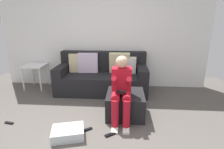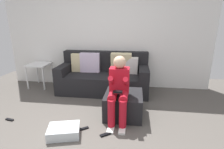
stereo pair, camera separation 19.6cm
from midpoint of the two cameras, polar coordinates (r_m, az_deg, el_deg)
The scene contains 10 objects.
ground_plane at distance 2.54m, azimuth -8.99°, elevation -21.75°, with size 6.45×6.45×0.00m, color #544F49.
wall_back at distance 4.34m, azimuth -0.65°, elevation 14.06°, with size 4.96×0.10×2.73m, color white.
couch_sectional at distance 4.11m, azimuth -1.26°, elevation -0.49°, with size 2.02×0.88×0.89m.
ottoman at distance 3.10m, azimuth 5.56°, elevation -9.54°, with size 0.63×0.66×0.40m, color black.
person_seated at distance 2.78m, azimuth 4.22°, elevation -4.19°, with size 0.31×0.61×1.06m.
storage_bin at distance 2.71m, azimuth -13.19°, elevation -17.39°, with size 0.44×0.33×0.14m, color silver.
side_table at distance 4.66m, azimuth -21.34°, elevation 2.12°, with size 0.48×0.53×0.58m.
remote_near_ottoman at distance 2.68m, azimuth 0.33°, elevation -18.74°, with size 0.19×0.05×0.02m, color black.
remote_by_storage_bin at distance 2.81m, azimuth -7.40°, elevation -17.05°, with size 0.18×0.04×0.02m, color black.
remote_under_side_table at distance 3.41m, azimuth -28.73°, elevation -12.67°, with size 0.15×0.04×0.02m, color black.
Camera 2 is at (0.72, -1.88, 1.57)m, focal length 28.31 mm.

